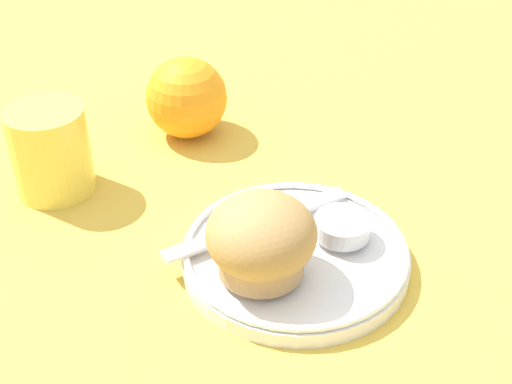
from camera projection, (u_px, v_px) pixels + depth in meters
ground_plane at (293, 242)px, 0.63m from camera, size 3.00×3.00×0.00m
plate at (295, 255)px, 0.60m from camera, size 0.19×0.19×0.02m
muffin at (261, 239)px, 0.55m from camera, size 0.09×0.09×0.07m
cream_ramekin at (342, 226)px, 0.60m from camera, size 0.05×0.05×0.02m
berry_pair at (268, 205)px, 0.63m from camera, size 0.03×0.02×0.02m
butter_knife at (258, 223)px, 0.62m from camera, size 0.18×0.05×0.00m
orange_fruit at (187, 98)px, 0.76m from camera, size 0.09×0.09×0.09m
juice_glass at (51, 150)px, 0.67m from camera, size 0.08×0.08×0.09m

